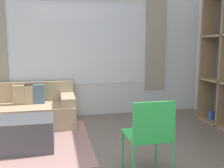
{
  "coord_description": "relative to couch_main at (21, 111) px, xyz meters",
  "views": [
    {
      "loc": [
        -0.45,
        -1.81,
        1.39
      ],
      "look_at": [
        0.33,
        1.76,
        0.85
      ],
      "focal_mm": 40.0,
      "sensor_mm": 36.0,
      "label": 1
    }
  ],
  "objects": [
    {
      "name": "ottoman",
      "position": [
        0.2,
        -1.11,
        -0.06
      ],
      "size": [
        0.76,
        0.61,
        0.44
      ],
      "color": "#47474C",
      "rests_on": "ground_plane"
    },
    {
      "name": "folding_chair",
      "position": [
        1.57,
        -2.2,
        0.24
      ],
      "size": [
        0.44,
        0.46,
        0.86
      ],
      "rotation": [
        0.0,
        0.0,
        3.14
      ],
      "color": "green",
      "rests_on": "ground_plane"
    },
    {
      "name": "wall_back",
      "position": [
        1.11,
        0.49,
        1.08
      ],
      "size": [
        6.31,
        0.11,
        2.7
      ],
      "color": "silver",
      "rests_on": "ground_plane"
    },
    {
      "name": "couch_main",
      "position": [
        0.0,
        0.0,
        0.0
      ],
      "size": [
        1.9,
        0.9,
        0.75
      ],
      "color": "tan",
      "rests_on": "ground_plane"
    }
  ]
}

